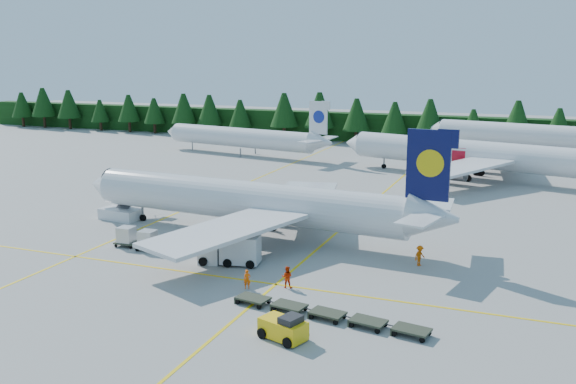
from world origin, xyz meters
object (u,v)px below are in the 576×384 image
(service_truck, at_px, (230,250))
(airliner_red, at_px, (459,153))
(airstairs, at_px, (123,211))
(baggage_tug, at_px, (284,328))
(airliner_navy, at_px, (238,201))

(service_truck, bearing_deg, airliner_red, 63.84)
(airliner_red, height_order, service_truck, airliner_red)
(airliner_red, relative_size, airstairs, 6.10)
(baggage_tug, bearing_deg, service_truck, 147.91)
(airstairs, xyz_separation_m, baggage_tug, (28.72, -22.58, -0.10))
(airliner_red, bearing_deg, airliner_navy, -98.17)
(airstairs, bearing_deg, service_truck, -21.86)
(airliner_navy, distance_m, baggage_tug, 25.66)
(airliner_navy, xyz_separation_m, airliner_red, (17.13, 40.98, 0.06))
(airliner_navy, distance_m, airliner_red, 44.41)
(airliner_red, xyz_separation_m, airstairs, (-32.18, -39.95, -2.70))
(airliner_red, xyz_separation_m, service_truck, (-13.68, -49.97, -2.33))
(airliner_navy, relative_size, airstairs, 6.12)
(airliner_navy, bearing_deg, baggage_tug, -53.06)
(airliner_navy, height_order, baggage_tug, airliner_navy)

